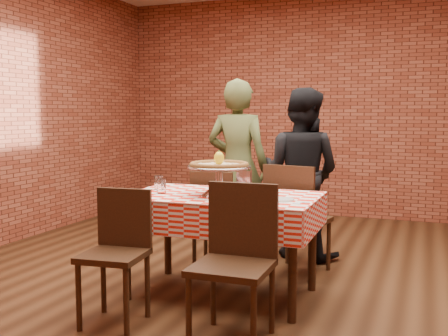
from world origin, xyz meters
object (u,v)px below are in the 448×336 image
at_px(pizza, 219,166).
at_px(diner_olive, 238,166).
at_px(water_glass_left, 161,186).
at_px(water_glass_right, 159,183).
at_px(pizza_stand, 219,181).
at_px(diner_black, 301,173).
at_px(chair_far_left, 217,217).
at_px(chair_far_right, 299,218).
at_px(condiment_caddy, 244,180).
at_px(chair_near_right, 232,265).
at_px(chair_near_left, 113,259).
at_px(table, 222,246).

xyz_separation_m(pizza, diner_olive, (-0.31, 1.27, -0.14)).
height_order(water_glass_left, water_glass_right, same).
distance_m(pizza_stand, diner_olive, 1.31).
bearing_deg(pizza, diner_black, 76.87).
height_order(chair_far_left, diner_olive, diner_olive).
relative_size(pizza_stand, chair_far_left, 0.55).
bearing_deg(diner_black, chair_far_left, 52.43).
bearing_deg(chair_far_right, water_glass_right, 46.88).
height_order(condiment_caddy, chair_near_right, chair_near_right).
relative_size(pizza, chair_near_left, 0.50).
bearing_deg(diner_black, chair_near_right, 102.94).
xyz_separation_m(table, chair_near_right, (0.35, -0.73, 0.09)).
xyz_separation_m(pizza, chair_far_right, (0.41, 0.79, -0.51)).
distance_m(water_glass_left, chair_far_right, 1.25).
bearing_deg(chair_near_left, pizza_stand, 52.59).
relative_size(water_glass_left, chair_far_left, 0.13).
height_order(water_glass_right, condiment_caddy, condiment_caddy).
relative_size(chair_near_right, diner_black, 0.59).
distance_m(chair_near_left, chair_near_right, 0.80).
xyz_separation_m(table, diner_olive, (-0.32, 1.24, 0.46)).
distance_m(water_glass_right, chair_near_left, 0.93).
height_order(pizza, diner_olive, diner_olive).
xyz_separation_m(water_glass_left, chair_near_left, (-0.00, -0.66, -0.38)).
distance_m(table, condiment_caddy, 0.56).
distance_m(pizza, condiment_caddy, 0.39).
height_order(condiment_caddy, chair_near_left, condiment_caddy).
bearing_deg(pizza_stand, condiment_caddy, 78.95).
relative_size(pizza_stand, diner_black, 0.30).
xyz_separation_m(pizza_stand, chair_far_left, (-0.32, 0.77, -0.44)).
xyz_separation_m(chair_far_right, diner_olive, (-0.72, 0.48, 0.37)).
xyz_separation_m(condiment_caddy, chair_near_left, (-0.51, -1.08, -0.40)).
bearing_deg(table, chair_near_left, -120.50).
distance_m(chair_near_left, diner_black, 2.20).
bearing_deg(diner_olive, pizza, 102.72).
distance_m(chair_near_right, chair_far_right, 1.49).
relative_size(chair_far_right, diner_olive, 0.56).
relative_size(water_glass_left, condiment_caddy, 0.71).
height_order(chair_near_left, chair_near_right, chair_near_right).
bearing_deg(diner_black, water_glass_left, 72.98).
distance_m(pizza_stand, diner_black, 1.35).
bearing_deg(chair_near_right, diner_black, 90.54).
xyz_separation_m(chair_near_left, diner_olive, (0.13, 2.00, 0.41)).
height_order(water_glass_left, chair_near_left, water_glass_left).
bearing_deg(condiment_caddy, pizza, -109.68).
xyz_separation_m(chair_far_left, diner_olive, (0.01, 0.51, 0.41)).
distance_m(pizza_stand, chair_near_left, 0.95).
height_order(pizza, chair_near_left, pizza).
xyz_separation_m(pizza, diner_black, (0.31, 1.31, -0.18)).
relative_size(water_glass_right, diner_black, 0.07).
bearing_deg(water_glass_right, diner_olive, 78.11).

